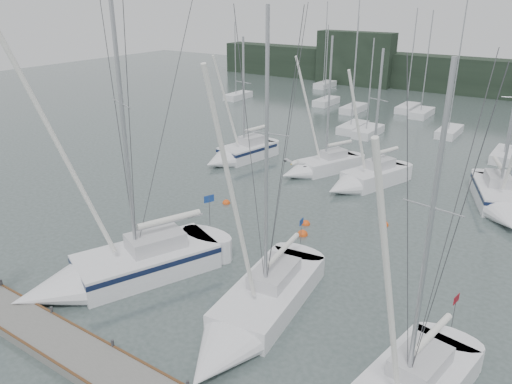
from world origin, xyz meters
TOP-DOWN VIEW (x-y plane):
  - ground at (0.00, 0.00)m, footprint 160.00×160.00m
  - far_treeline at (0.00, 62.00)m, footprint 90.00×4.00m
  - far_building_left at (-20.00, 60.00)m, footprint 12.00×3.00m
  - mast_forest at (1.78, 43.91)m, footprint 54.78×27.69m
  - sailboat_near_left at (-6.22, -0.53)m, footprint 6.91×10.52m
  - sailboat_near_center at (1.57, 0.32)m, footprint 4.07×10.51m
  - sailboat_mid_a at (-12.50, 18.73)m, footprint 3.83×7.43m
  - sailboat_mid_b at (-5.42, 19.81)m, footprint 4.92×7.45m
  - sailboat_mid_c at (-1.08, 19.01)m, footprint 4.71×7.78m
  - sailboat_mid_d at (8.28, 20.15)m, footprint 5.36×8.60m
  - buoy_a at (-0.91, 9.61)m, footprint 0.64×0.64m
  - buoy_b at (2.68, 13.66)m, footprint 0.58×0.58m
  - buoy_c at (-7.67, 10.88)m, footprint 0.54×0.54m
  - seagull at (3.69, 0.27)m, footprint 0.91×0.42m
  - buoy_d at (-1.47, 11.02)m, footprint 0.55×0.55m

SIDE VIEW (x-z plane):
  - ground at x=0.00m, z-range 0.00..0.00m
  - buoy_a at x=-0.91m, z-range -0.32..0.32m
  - buoy_b at x=2.68m, z-range -0.29..0.29m
  - buoy_c at x=-7.67m, z-range -0.27..0.27m
  - buoy_d at x=-1.47m, z-range -0.27..0.27m
  - mast_forest at x=1.78m, z-range -6.81..7.79m
  - sailboat_near_center at x=1.57m, z-range -6.64..7.64m
  - sailboat_mid_b at x=-5.42m, z-range -5.16..6.18m
  - sailboat_mid_c at x=-1.08m, z-range -4.82..5.95m
  - sailboat_mid_a at x=-12.50m, z-range -4.96..6.18m
  - sailboat_mid_d at x=8.28m, z-range -5.60..6.83m
  - sailboat_near_left at x=-6.22m, z-range -6.93..8.25m
  - far_treeline at x=0.00m, z-range 0.00..5.00m
  - far_building_left at x=-20.00m, z-range 0.00..8.00m
  - seagull at x=3.69m, z-range 7.97..8.15m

